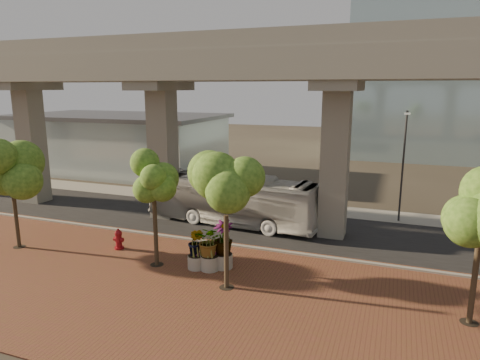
% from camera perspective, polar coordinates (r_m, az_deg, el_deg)
% --- Properties ---
extents(ground, '(160.00, 160.00, 0.00)m').
position_cam_1_polar(ground, '(27.54, -1.06, -7.26)').
color(ground, '#322C24').
rests_on(ground, ground).
extents(brick_plaza, '(70.00, 13.00, 0.06)m').
position_cam_1_polar(brick_plaza, '(20.85, -9.32, -13.96)').
color(brick_plaza, brown).
rests_on(brick_plaza, ground).
extents(asphalt_road, '(90.00, 8.00, 0.04)m').
position_cam_1_polar(asphalt_road, '(29.30, 0.37, -6.01)').
color(asphalt_road, black).
rests_on(asphalt_road, ground).
extents(curb_strip, '(70.00, 0.25, 0.16)m').
position_cam_1_polar(curb_strip, '(25.77, -2.69, -8.47)').
color(curb_strip, gray).
rests_on(curb_strip, ground).
extents(far_sidewalk, '(90.00, 3.00, 0.06)m').
position_cam_1_polar(far_sidewalk, '(34.30, 3.51, -3.29)').
color(far_sidewalk, gray).
rests_on(far_sidewalk, ground).
extents(transit_viaduct, '(72.00, 5.60, 12.40)m').
position_cam_1_polar(transit_viaduct, '(27.91, 0.39, 8.32)').
color(transit_viaduct, gray).
rests_on(transit_viaduct, ground).
extents(station_pavilion, '(23.00, 13.00, 6.30)m').
position_cam_1_polar(station_pavilion, '(50.18, -15.93, 4.89)').
color(station_pavilion, silver).
rests_on(station_pavilion, ground).
extents(transit_bus, '(12.31, 3.95, 3.37)m').
position_cam_1_polar(transit_bus, '(29.08, -1.02, -2.72)').
color(transit_bus, silver).
rests_on(transit_bus, ground).
extents(fire_hydrant, '(0.60, 0.54, 1.20)m').
position_cam_1_polar(fire_hydrant, '(25.81, -15.88, -7.60)').
color(fire_hydrant, maroon).
rests_on(fire_hydrant, ground).
extents(planter_front, '(2.12, 2.12, 2.33)m').
position_cam_1_polar(planter_front, '(21.87, -4.10, -8.42)').
color(planter_front, '#9E978E').
rests_on(planter_front, ground).
extents(planter_right, '(2.37, 2.37, 2.53)m').
position_cam_1_polar(planter_right, '(22.02, -2.27, -7.93)').
color(planter_right, '#9E978E').
rests_on(planter_right, ground).
extents(planter_left, '(1.97, 1.97, 2.17)m').
position_cam_1_polar(planter_left, '(22.12, -5.90, -8.49)').
color(planter_left, '#9F998F').
rests_on(planter_left, ground).
extents(street_tree_far_west, '(4.10, 4.10, 6.45)m').
position_cam_1_polar(street_tree_far_west, '(27.30, -28.26, 1.15)').
color(street_tree_far_west, '#473A29').
rests_on(street_tree_far_west, ground).
extents(street_tree_near_west, '(3.12, 3.12, 5.99)m').
position_cam_1_polar(street_tree_near_west, '(21.97, -11.48, -0.03)').
color(street_tree_near_west, '#473A29').
rests_on(street_tree_near_west, ground).
extents(street_tree_near_east, '(3.62, 3.62, 6.21)m').
position_cam_1_polar(street_tree_near_east, '(18.99, -1.89, -1.72)').
color(street_tree_near_east, '#473A29').
rests_on(street_tree_near_east, ground).
extents(streetlamp_west, '(0.36, 1.07, 7.36)m').
position_cam_1_polar(streetlamp_west, '(36.13, -8.40, 4.30)').
color(streetlamp_west, '#2A292E').
rests_on(streetlamp_west, ground).
extents(streetlamp_east, '(0.38, 1.11, 7.67)m').
position_cam_1_polar(streetlamp_east, '(31.03, 20.96, 2.69)').
color(streetlamp_east, '#2E2F33').
rests_on(streetlamp_east, ground).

